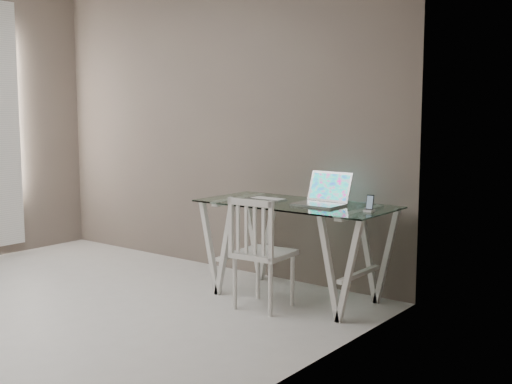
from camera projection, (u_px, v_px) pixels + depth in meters
desk at (295, 250)px, 4.91m from camera, size 1.50×0.70×0.75m
chair at (259, 248)px, 4.63m from camera, size 0.40×0.40×0.83m
laptop at (323, 197)px, 4.78m from camera, size 0.35×0.33×0.24m
keyboard at (268, 199)px, 5.08m from camera, size 0.29×0.12×0.01m
mouse at (263, 204)px, 4.71m from camera, size 0.11×0.06×0.03m
phone_dock at (369, 207)px, 4.45m from camera, size 0.06×0.06×0.12m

